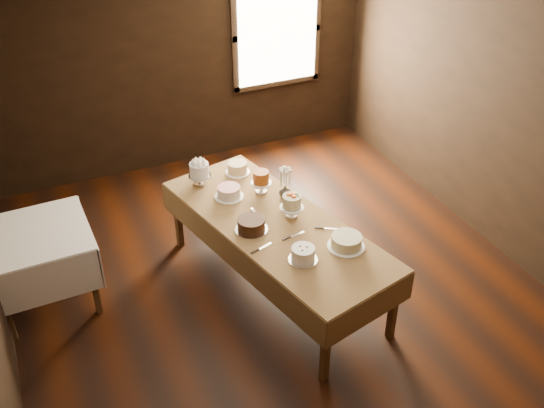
{
  "coord_description": "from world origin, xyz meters",
  "views": [
    {
      "loc": [
        -1.96,
        -4.2,
        4.15
      ],
      "look_at": [
        0.0,
        0.2,
        0.95
      ],
      "focal_mm": 40.43,
      "sensor_mm": 36.0,
      "label": 1
    }
  ],
  "objects_px": {
    "side_table": "(36,242)",
    "flower_vase": "(285,191)",
    "cake_meringue": "(200,174)",
    "cake_chocolate": "(251,225)",
    "cake_server_d": "(285,197)",
    "cake_caramel": "(261,183)",
    "cake_flowers": "(292,207)",
    "cake_swirl": "(303,255)",
    "cake_server_b": "(332,229)",
    "cake_cream": "(346,242)",
    "cake_server_a": "(297,234)",
    "cake_lattice": "(229,193)",
    "display_table": "(276,227)",
    "cake_server_e": "(265,246)",
    "cake_server_c": "(255,211)",
    "cake_speckled": "(237,168)"
  },
  "relations": [
    {
      "from": "side_table",
      "to": "flower_vase",
      "type": "distance_m",
      "value": 2.41
    },
    {
      "from": "cake_meringue",
      "to": "flower_vase",
      "type": "distance_m",
      "value": 0.91
    },
    {
      "from": "side_table",
      "to": "cake_meringue",
      "type": "bearing_deg",
      "value": 7.91
    },
    {
      "from": "cake_chocolate",
      "to": "cake_server_d",
      "type": "bearing_deg",
      "value": 35.5
    },
    {
      "from": "cake_caramel",
      "to": "cake_flowers",
      "type": "bearing_deg",
      "value": -79.51
    },
    {
      "from": "cake_swirl",
      "to": "cake_server_b",
      "type": "relative_size",
      "value": 1.09
    },
    {
      "from": "cake_cream",
      "to": "cake_server_a",
      "type": "relative_size",
      "value": 1.61
    },
    {
      "from": "cake_server_a",
      "to": "flower_vase",
      "type": "xyz_separation_m",
      "value": [
        0.17,
        0.63,
        0.06
      ]
    },
    {
      "from": "cake_caramel",
      "to": "cake_server_b",
      "type": "height_order",
      "value": "cake_caramel"
    },
    {
      "from": "cake_caramel",
      "to": "cake_swirl",
      "type": "xyz_separation_m",
      "value": [
        -0.11,
        -1.17,
        -0.04
      ]
    },
    {
      "from": "cake_lattice",
      "to": "cake_swirl",
      "type": "height_order",
      "value": "cake_swirl"
    },
    {
      "from": "side_table",
      "to": "cake_swirl",
      "type": "distance_m",
      "value": 2.49
    },
    {
      "from": "cake_chocolate",
      "to": "cake_server_a",
      "type": "xyz_separation_m",
      "value": [
        0.36,
        -0.24,
        -0.05
      ]
    },
    {
      "from": "side_table",
      "to": "cake_flowers",
      "type": "relative_size",
      "value": 4.13
    },
    {
      "from": "cake_server_a",
      "to": "cake_server_d",
      "type": "height_order",
      "value": "same"
    },
    {
      "from": "cake_meringue",
      "to": "cake_cream",
      "type": "bearing_deg",
      "value": -61.37
    },
    {
      "from": "display_table",
      "to": "cake_server_d",
      "type": "relative_size",
      "value": 11.37
    },
    {
      "from": "side_table",
      "to": "flower_vase",
      "type": "height_order",
      "value": "flower_vase"
    },
    {
      "from": "cake_chocolate",
      "to": "side_table",
      "type": "bearing_deg",
      "value": 158.25
    },
    {
      "from": "display_table",
      "to": "flower_vase",
      "type": "height_order",
      "value": "flower_vase"
    },
    {
      "from": "cake_server_a",
      "to": "cake_server_e",
      "type": "distance_m",
      "value": 0.35
    },
    {
      "from": "cake_server_a",
      "to": "cake_server_e",
      "type": "relative_size",
      "value": 1.0
    },
    {
      "from": "cake_server_b",
      "to": "flower_vase",
      "type": "xyz_separation_m",
      "value": [
        -0.17,
        0.68,
        0.06
      ]
    },
    {
      "from": "cake_server_c",
      "to": "cake_server_e",
      "type": "distance_m",
      "value": 0.56
    },
    {
      "from": "cake_lattice",
      "to": "cake_caramel",
      "type": "height_order",
      "value": "cake_caramel"
    },
    {
      "from": "cake_swirl",
      "to": "cake_server_c",
      "type": "bearing_deg",
      "value": 95.84
    },
    {
      "from": "cake_lattice",
      "to": "cake_server_b",
      "type": "bearing_deg",
      "value": -52.88
    },
    {
      "from": "cake_cream",
      "to": "side_table",
      "type": "bearing_deg",
      "value": 152.39
    },
    {
      "from": "cake_lattice",
      "to": "cake_chocolate",
      "type": "distance_m",
      "value": 0.61
    },
    {
      "from": "cake_swirl",
      "to": "cake_server_a",
      "type": "xyz_separation_m",
      "value": [
        0.12,
        0.36,
        -0.06
      ]
    },
    {
      "from": "cake_server_d",
      "to": "flower_vase",
      "type": "bearing_deg",
      "value": 21.57
    },
    {
      "from": "cake_meringue",
      "to": "cake_swirl",
      "type": "distance_m",
      "value": 1.62
    },
    {
      "from": "cake_speckled",
      "to": "cake_lattice",
      "type": "relative_size",
      "value": 0.86
    },
    {
      "from": "cake_lattice",
      "to": "cake_server_a",
      "type": "bearing_deg",
      "value": -67.6
    },
    {
      "from": "cake_speckled",
      "to": "flower_vase",
      "type": "xyz_separation_m",
      "value": [
        0.26,
        -0.63,
        0.0
      ]
    },
    {
      "from": "side_table",
      "to": "cake_swirl",
      "type": "relative_size",
      "value": 3.79
    },
    {
      "from": "cake_meringue",
      "to": "flower_vase",
      "type": "relative_size",
      "value": 1.98
    },
    {
      "from": "cake_chocolate",
      "to": "cake_server_e",
      "type": "bearing_deg",
      "value": -86.48
    },
    {
      "from": "cake_caramel",
      "to": "cake_server_c",
      "type": "height_order",
      "value": "cake_caramel"
    },
    {
      "from": "cake_meringue",
      "to": "cake_lattice",
      "type": "relative_size",
      "value": 0.81
    },
    {
      "from": "cake_lattice",
      "to": "cake_swirl",
      "type": "xyz_separation_m",
      "value": [
        0.23,
        -1.21,
        0.01
      ]
    },
    {
      "from": "cake_chocolate",
      "to": "cake_caramel",
      "type": "bearing_deg",
      "value": 58.96
    },
    {
      "from": "side_table",
      "to": "cake_chocolate",
      "type": "height_order",
      "value": "cake_chocolate"
    },
    {
      "from": "display_table",
      "to": "cake_server_b",
      "type": "relative_size",
      "value": 11.37
    },
    {
      "from": "cake_server_c",
      "to": "cake_server_a",
      "type": "bearing_deg",
      "value": -166.0
    },
    {
      "from": "cake_chocolate",
      "to": "display_table",
      "type": "bearing_deg",
      "value": 4.19
    },
    {
      "from": "cake_caramel",
      "to": "cake_chocolate",
      "type": "relative_size",
      "value": 0.71
    },
    {
      "from": "cake_meringue",
      "to": "cake_server_c",
      "type": "xyz_separation_m",
      "value": [
        0.32,
        -0.71,
        -0.11
      ]
    },
    {
      "from": "cake_lattice",
      "to": "cake_caramel",
      "type": "bearing_deg",
      "value": -6.6
    },
    {
      "from": "cake_cream",
      "to": "cake_server_a",
      "type": "bearing_deg",
      "value": 132.31
    }
  ]
}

